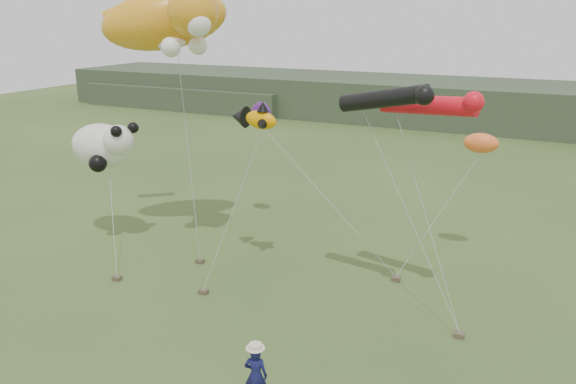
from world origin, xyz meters
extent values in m
plane|color=#385123|center=(0.00, 0.00, 0.00)|extent=(120.00, 120.00, 0.00)
cube|color=#2D3D28|center=(0.00, 45.00, 2.00)|extent=(90.00, 12.00, 4.00)
cube|color=#2D3D28|center=(-30.00, 42.00, 1.25)|extent=(25.00, 8.00, 2.50)
imported|color=#121446|center=(2.10, -1.33, 0.90)|extent=(0.73, 0.56, 1.79)
cube|color=brown|center=(-4.54, 5.76, 0.09)|extent=(0.34, 0.27, 0.17)
cube|color=brown|center=(-2.82, 3.44, 0.09)|extent=(0.34, 0.27, 0.17)
cube|color=brown|center=(6.63, 4.53, 0.09)|extent=(0.34, 0.27, 0.17)
cube|color=brown|center=(-6.65, 2.90, 0.09)|extent=(0.34, 0.27, 0.17)
cube|color=brown|center=(3.61, 7.73, 0.09)|extent=(0.34, 0.27, 0.17)
ellipsoid|color=orange|center=(-7.27, 7.93, 10.10)|extent=(6.14, 5.43, 3.33)
sphere|color=orange|center=(-5.00, 6.79, 10.44)|extent=(2.05, 2.05, 2.05)
sphere|color=white|center=(-4.54, 6.45, 9.98)|extent=(1.02, 1.02, 1.02)
ellipsoid|color=white|center=(-7.04, 7.59, 9.19)|extent=(2.00, 1.00, 0.63)
sphere|color=white|center=(-5.68, 6.11, 9.07)|extent=(0.80, 0.80, 0.80)
sphere|color=white|center=(-5.45, 7.70, 9.07)|extent=(0.80, 0.80, 0.80)
cylinder|color=orange|center=(-10.22, 8.84, 10.55)|extent=(2.12, 1.55, 1.23)
ellipsoid|color=#F89C00|center=(-1.75, 6.35, 6.40)|extent=(1.42, 0.63, 0.83)
cone|color=black|center=(-2.91, 6.63, 6.40)|extent=(0.71, 0.89, 0.87)
cone|color=black|center=(-1.66, 6.35, 6.93)|extent=(0.48, 0.48, 0.38)
cone|color=black|center=(-1.47, 5.86, 6.30)|extent=(0.51, 0.54, 0.38)
cone|color=black|center=(-1.47, 6.83, 6.30)|extent=(0.51, 0.54, 0.38)
cylinder|color=black|center=(3.23, 5.92, 7.58)|extent=(3.38, 1.35, 1.23)
sphere|color=black|center=(4.71, 5.39, 7.85)|extent=(0.65, 0.65, 0.65)
cylinder|color=red|center=(4.58, 6.70, 7.34)|extent=(3.57, 1.46, 0.84)
sphere|color=red|center=(6.15, 6.14, 7.62)|extent=(0.70, 0.70, 0.70)
ellipsoid|color=white|center=(-10.16, 6.39, 4.54)|extent=(3.07, 2.04, 2.04)
sphere|color=white|center=(-8.80, 6.05, 4.99)|extent=(1.36, 1.36, 1.36)
sphere|color=black|center=(-8.46, 5.59, 5.50)|extent=(0.50, 0.50, 0.50)
sphere|color=black|center=(-8.34, 6.56, 5.50)|extent=(0.50, 0.50, 0.50)
sphere|color=black|center=(-9.59, 5.48, 3.97)|extent=(0.79, 0.79, 0.79)
sphere|color=black|center=(-11.07, 6.73, 4.08)|extent=(0.79, 0.79, 0.79)
ellipsoid|color=orange|center=(5.92, 11.65, 5.15)|extent=(1.45, 0.84, 0.84)
ellipsoid|color=#4C176B|center=(-4.57, 11.60, 5.56)|extent=(1.08, 0.72, 1.32)
camera|label=1|loc=(8.53, -12.77, 10.31)|focal=35.00mm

